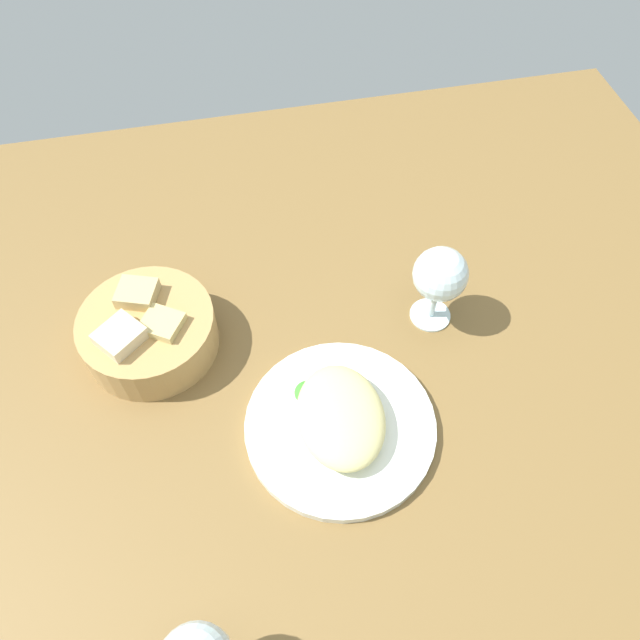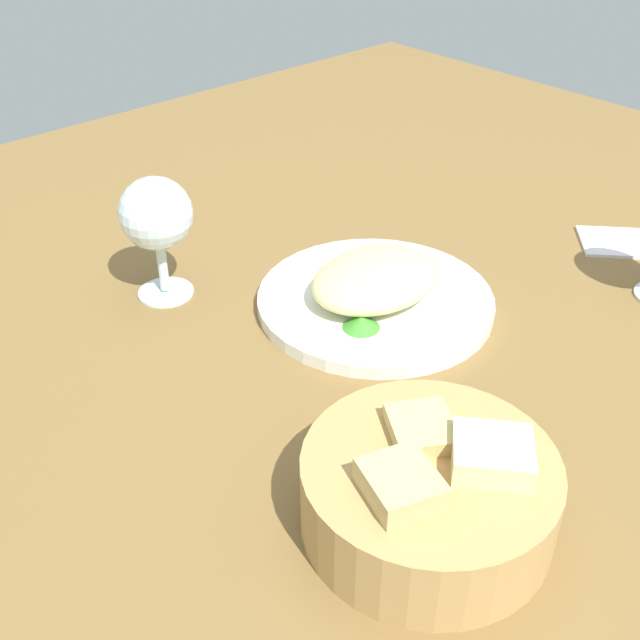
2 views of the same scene
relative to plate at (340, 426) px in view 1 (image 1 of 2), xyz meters
The scene contains 6 objects.
ground_plane 4.66cm from the plate, 153.08° to the left, with size 140.00×140.00×2.00cm, color brown.
plate is the anchor object (origin of this frame).
omelette 2.69cm from the plate, 90.00° to the right, with size 14.42×10.76×3.99cm, color beige.
lettuce_garnish 6.08cm from the plate, 31.15° to the left, with size 3.64×3.64×1.27cm, color #3C8C2D.
bread_basket 28.65cm from the plate, 52.02° to the left, with size 18.05×18.05×8.03cm.
wine_glass_near 23.40cm from the plate, 48.84° to the right, with size 7.36×7.36×13.00cm.
Camera 1 is at (-27.67, 7.23, 70.62)cm, focal length 34.00 mm.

